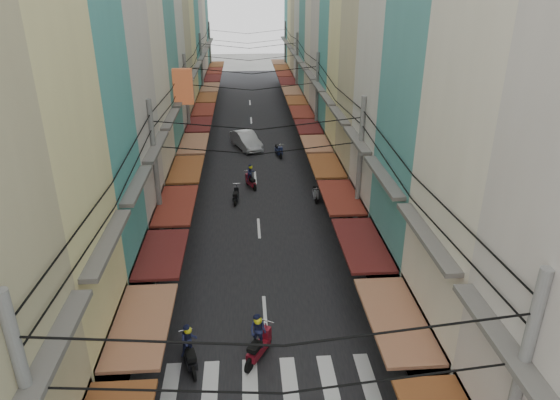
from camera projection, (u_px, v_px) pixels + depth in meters
name	position (u px, v px, depth m)	size (l,w,h in m)	color
ground	(263.00, 287.00, 23.16)	(160.00, 160.00, 0.00)	slate
road	(253.00, 152.00, 41.39)	(10.00, 80.00, 0.02)	black
sidewalk_left	(174.00, 153.00, 40.96)	(3.00, 80.00, 0.06)	slate
sidewalk_right	(331.00, 150.00, 41.81)	(3.00, 80.00, 0.06)	slate
crosswalk	(270.00, 382.00, 17.67)	(7.55, 2.40, 0.01)	silver
building_row_left	(135.00, 33.00, 33.78)	(7.80, 67.67, 23.70)	beige
building_row_right	(365.00, 37.00, 34.86)	(7.80, 68.98, 22.59)	teal
utility_poles	(253.00, 83.00, 34.18)	(10.20, 66.13, 8.20)	slate
white_car	(247.00, 148.00, 42.25)	(4.97, 1.95, 1.75)	silver
bicycle	(397.00, 250.00, 26.36)	(0.54, 1.44, 0.99)	black
moving_scooters	(253.00, 241.00, 26.14)	(7.09, 25.55, 1.99)	black
parked_scooters	(355.00, 314.00, 20.53)	(13.30, 14.47, 0.94)	black
pedestrians	(172.00, 264.00, 23.14)	(12.81, 22.61, 2.14)	#281F29
market_umbrella	(438.00, 302.00, 18.19)	(2.51, 2.51, 2.65)	#B2B2B7
traffic_sign	(391.00, 263.00, 20.75)	(0.10, 0.68, 3.11)	slate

